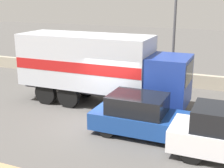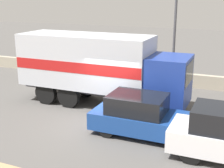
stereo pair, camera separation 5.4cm
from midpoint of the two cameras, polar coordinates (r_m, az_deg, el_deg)
ground_plane at (r=13.08m, az=-1.84°, el=-7.31°), size 80.00×80.00×0.00m
stone_wall_backdrop at (r=19.15m, az=6.90°, el=1.40°), size 60.00×0.35×0.79m
street_lamp at (r=17.33m, az=11.68°, el=13.21°), size 0.56×0.28×7.74m
box_truck at (r=14.85m, az=-2.56°, el=3.38°), size 8.14×2.33×3.38m
car_hatchback at (r=11.92m, az=5.77°, el=-5.85°), size 4.07×1.76×1.56m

